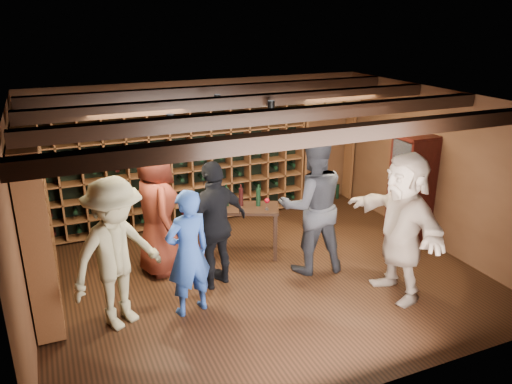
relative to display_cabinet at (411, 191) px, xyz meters
name	(u,v)px	position (x,y,z in m)	size (l,w,h in m)	color
ground	(262,276)	(-2.71, -0.20, -0.86)	(6.00, 6.00, 0.00)	black
room_shell	(261,108)	(-2.71, -0.15, 1.56)	(6.00, 6.00, 6.00)	brown
wine_rack_back	(180,162)	(-3.24, 2.13, 0.29)	(4.65, 0.30, 2.20)	brown
wine_rack_left	(37,212)	(-5.54, 0.62, 0.29)	(0.30, 2.65, 2.20)	brown
crate_shelf	(328,124)	(-0.31, 2.12, 0.71)	(1.20, 0.32, 2.07)	brown
display_cabinet	(411,191)	(0.00, 0.00, 0.00)	(0.55, 0.50, 1.75)	#330D0A
man_blue_shirt	(188,253)	(-3.90, -0.64, -0.04)	(0.59, 0.39, 1.63)	navy
man_grey_suit	(312,205)	(-1.97, -0.26, 0.15)	(0.98, 0.76, 2.01)	black
guest_red_floral	(157,210)	(-4.00, 0.56, 0.10)	(0.94, 0.61, 1.91)	maroon
guest_woman_black	(215,225)	(-3.37, -0.12, 0.03)	(1.04, 0.43, 1.78)	black
guest_khaki	(116,254)	(-4.73, -0.56, 0.08)	(1.20, 0.69, 1.86)	gray
guest_beige	(402,226)	(-1.24, -1.31, 0.13)	(1.82, 0.58, 1.97)	tan
tasting_table	(244,212)	(-2.69, 0.57, -0.14)	(1.18, 0.91, 1.07)	black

